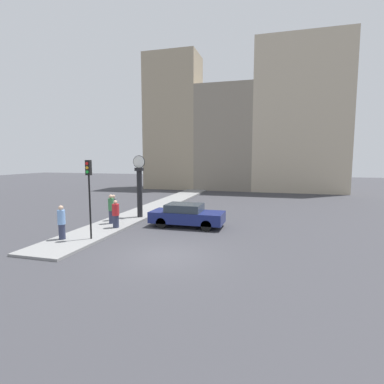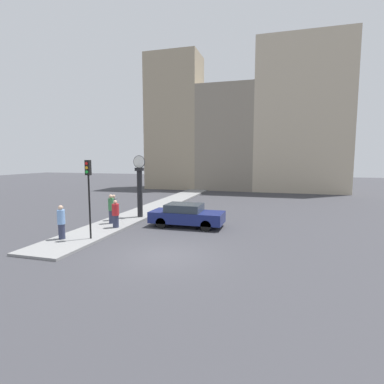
{
  "view_description": "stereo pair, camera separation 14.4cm",
  "coord_description": "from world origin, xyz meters",
  "px_view_note": "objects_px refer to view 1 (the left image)",
  "views": [
    {
      "loc": [
        4.47,
        -11.94,
        4.26
      ],
      "look_at": [
        -0.79,
        7.03,
        2.0
      ],
      "focal_mm": 28.0,
      "sensor_mm": 36.0,
      "label": 1
    },
    {
      "loc": [
        4.61,
        -11.9,
        4.26
      ],
      "look_at": [
        -0.79,
        7.03,
        2.0
      ],
      "focal_mm": 28.0,
      "sensor_mm": 36.0,
      "label": 2
    }
  ],
  "objects_px": {
    "traffic_light_near": "(89,183)",
    "pedestrian_blue_stripe": "(62,222)",
    "pedestrian_green_hoodie": "(111,209)",
    "pedestrian_red_top": "(116,214)",
    "street_clock": "(139,188)",
    "pedestrian_grey_jacket": "(114,208)",
    "sedan_car": "(187,215)"
  },
  "relations": [
    {
      "from": "traffic_light_near",
      "to": "pedestrian_blue_stripe",
      "type": "relative_size",
      "value": 2.31
    },
    {
      "from": "pedestrian_green_hoodie",
      "to": "pedestrian_red_top",
      "type": "xyz_separation_m",
      "value": [
        0.85,
        -0.93,
        -0.12
      ]
    },
    {
      "from": "pedestrian_blue_stripe",
      "to": "pedestrian_red_top",
      "type": "xyz_separation_m",
      "value": [
        1.35,
        3.02,
        -0.06
      ]
    },
    {
      "from": "street_clock",
      "to": "pedestrian_grey_jacket",
      "type": "bearing_deg",
      "value": -127.93
    },
    {
      "from": "pedestrian_red_top",
      "to": "pedestrian_blue_stripe",
      "type": "bearing_deg",
      "value": -114.03
    },
    {
      "from": "pedestrian_green_hoodie",
      "to": "pedestrian_blue_stripe",
      "type": "height_order",
      "value": "pedestrian_green_hoodie"
    },
    {
      "from": "sedan_car",
      "to": "street_clock",
      "type": "relative_size",
      "value": 1.05
    },
    {
      "from": "traffic_light_near",
      "to": "pedestrian_grey_jacket",
      "type": "relative_size",
      "value": 2.36
    },
    {
      "from": "street_clock",
      "to": "pedestrian_green_hoodie",
      "type": "bearing_deg",
      "value": -108.47
    },
    {
      "from": "traffic_light_near",
      "to": "pedestrian_red_top",
      "type": "height_order",
      "value": "traffic_light_near"
    },
    {
      "from": "sedan_car",
      "to": "street_clock",
      "type": "xyz_separation_m",
      "value": [
        -3.87,
        1.49,
        1.44
      ]
    },
    {
      "from": "street_clock",
      "to": "pedestrian_blue_stripe",
      "type": "relative_size",
      "value": 2.47
    },
    {
      "from": "sedan_car",
      "to": "pedestrian_green_hoodie",
      "type": "height_order",
      "value": "pedestrian_green_hoodie"
    },
    {
      "from": "pedestrian_grey_jacket",
      "to": "pedestrian_blue_stripe",
      "type": "height_order",
      "value": "pedestrian_blue_stripe"
    },
    {
      "from": "sedan_car",
      "to": "traffic_light_near",
      "type": "relative_size",
      "value": 1.12
    },
    {
      "from": "street_clock",
      "to": "pedestrian_grey_jacket",
      "type": "distance_m",
      "value": 2.25
    },
    {
      "from": "street_clock",
      "to": "pedestrian_blue_stripe",
      "type": "bearing_deg",
      "value": -101.61
    },
    {
      "from": "pedestrian_green_hoodie",
      "to": "pedestrian_red_top",
      "type": "relative_size",
      "value": 1.12
    },
    {
      "from": "traffic_light_near",
      "to": "pedestrian_green_hoodie",
      "type": "xyz_separation_m",
      "value": [
        -0.87,
        3.48,
        -1.94
      ]
    },
    {
      "from": "pedestrian_grey_jacket",
      "to": "street_clock",
      "type": "bearing_deg",
      "value": 52.07
    },
    {
      "from": "pedestrian_blue_stripe",
      "to": "pedestrian_red_top",
      "type": "distance_m",
      "value": 3.3
    },
    {
      "from": "pedestrian_blue_stripe",
      "to": "pedestrian_green_hoodie",
      "type": "bearing_deg",
      "value": 82.81
    },
    {
      "from": "sedan_car",
      "to": "traffic_light_near",
      "type": "height_order",
      "value": "traffic_light_near"
    },
    {
      "from": "pedestrian_green_hoodie",
      "to": "pedestrian_grey_jacket",
      "type": "xyz_separation_m",
      "value": [
        -0.35,
        0.94,
        -0.08
      ]
    },
    {
      "from": "traffic_light_near",
      "to": "pedestrian_green_hoodie",
      "type": "relative_size",
      "value": 2.18
    },
    {
      "from": "street_clock",
      "to": "pedestrian_grey_jacket",
      "type": "xyz_separation_m",
      "value": [
        -1.17,
        -1.5,
        -1.2
      ]
    },
    {
      "from": "street_clock",
      "to": "pedestrian_blue_stripe",
      "type": "xyz_separation_m",
      "value": [
        -1.31,
        -6.39,
        -1.18
      ]
    },
    {
      "from": "sedan_car",
      "to": "pedestrian_grey_jacket",
      "type": "xyz_separation_m",
      "value": [
        -5.04,
        -0.01,
        0.24
      ]
    },
    {
      "from": "sedan_car",
      "to": "pedestrian_green_hoodie",
      "type": "relative_size",
      "value": 2.45
    },
    {
      "from": "sedan_car",
      "to": "street_clock",
      "type": "height_order",
      "value": "street_clock"
    },
    {
      "from": "traffic_light_near",
      "to": "pedestrian_red_top",
      "type": "xyz_separation_m",
      "value": [
        -0.02,
        2.54,
        -2.06
      ]
    },
    {
      "from": "pedestrian_grey_jacket",
      "to": "sedan_car",
      "type": "bearing_deg",
      "value": 0.14
    }
  ]
}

